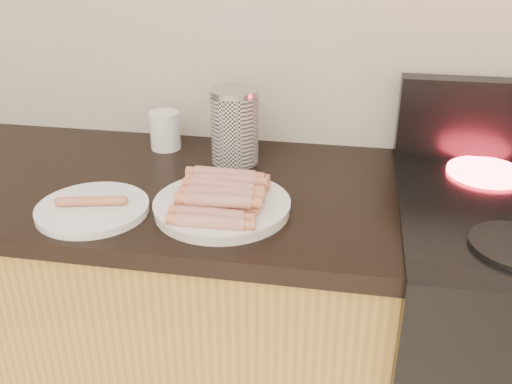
% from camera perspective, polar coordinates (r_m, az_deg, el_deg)
% --- Properties ---
extents(burner_far_left, '(0.18, 0.18, 0.01)m').
position_cam_1_polar(burner_far_left, '(1.46, 22.00, 1.85)').
color(burner_far_left, '#FF1E2D').
rests_on(burner_far_left, stove).
extents(main_plate, '(0.29, 0.29, 0.02)m').
position_cam_1_polar(main_plate, '(1.21, -3.40, -1.55)').
color(main_plate, white).
rests_on(main_plate, counter_slab).
extents(side_plate, '(0.29, 0.29, 0.02)m').
position_cam_1_polar(side_plate, '(1.25, -16.02, -1.64)').
color(side_plate, white).
rests_on(side_plate, counter_slab).
extents(hotdog_pile, '(0.14, 0.25, 0.05)m').
position_cam_1_polar(hotdog_pile, '(1.20, -3.45, -0.13)').
color(hotdog_pile, brown).
rests_on(hotdog_pile, main_plate).
extents(plain_sausages, '(0.13, 0.05, 0.02)m').
position_cam_1_polar(plain_sausages, '(1.25, -16.12, -0.88)').
color(plain_sausages, '#AE683A').
rests_on(plain_sausages, side_plate).
extents(canister, '(0.12, 0.12, 0.19)m').
position_cam_1_polar(canister, '(1.43, -2.15, 6.62)').
color(canister, white).
rests_on(canister, counter_slab).
extents(mug, '(0.09, 0.09, 0.10)m').
position_cam_1_polar(mug, '(1.55, -9.09, 6.10)').
color(mug, white).
rests_on(mug, counter_slab).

